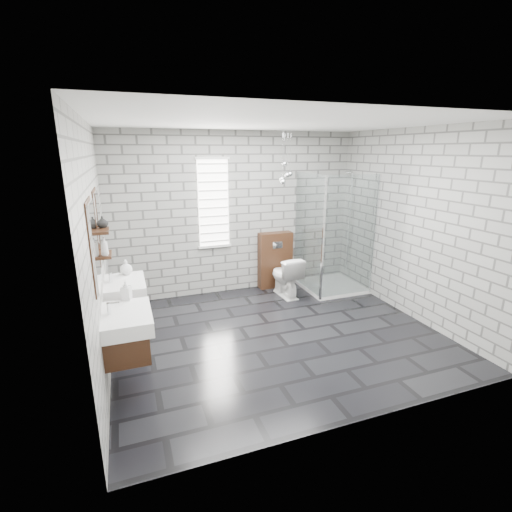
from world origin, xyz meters
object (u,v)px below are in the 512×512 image
vanity_right (122,288)px  cistern_panel (275,260)px  toilet (285,276)px  vanity_left (123,321)px  shower_enclosure (331,263)px

vanity_right → cistern_panel: (2.58, 1.29, -0.26)m
cistern_panel → toilet: size_ratio=1.45×
vanity_left → toilet: vanity_left is taller
shower_enclosure → toilet: shower_enclosure is taller
vanity_left → vanity_right: (0.00, 0.97, 0.00)m
vanity_right → toilet: bearing=17.8°
vanity_left → cistern_panel: (2.58, 2.25, -0.26)m
vanity_right → shower_enclosure: 3.50m
vanity_right → cistern_panel: bearing=26.5°
vanity_right → shower_enclosure: bearing=12.7°
vanity_left → cistern_panel: size_ratio=1.57×
cistern_panel → toilet: (0.00, -0.46, -0.15)m
toilet → cistern_panel: bearing=-93.9°
vanity_left → vanity_right: size_ratio=1.00×
cistern_panel → toilet: bearing=-90.0°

